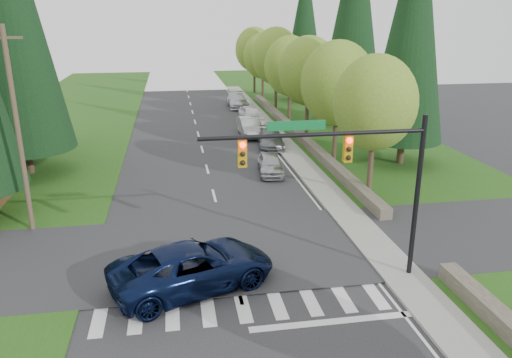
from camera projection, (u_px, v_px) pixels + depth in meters
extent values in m
cube|color=#234E14|center=(387.00, 164.00, 36.33)|extent=(14.00, 110.00, 0.06)
cube|color=#234E14|center=(7.00, 183.00, 32.21)|extent=(14.00, 110.00, 0.06)
cube|color=#28282B|center=(228.00, 251.00, 23.05)|extent=(120.00, 8.00, 0.10)
cube|color=gray|center=(299.00, 160.00, 37.22)|extent=(1.80, 80.00, 0.13)
cube|color=gray|center=(287.00, 160.00, 37.09)|extent=(0.20, 80.00, 0.13)
cube|color=#4C4438|center=(295.00, 132.00, 44.89)|extent=(0.70, 40.00, 0.70)
cylinder|color=black|center=(417.00, 199.00, 19.84)|extent=(0.20, 0.20, 6.80)
cylinder|color=black|center=(315.00, 135.00, 18.28)|extent=(8.60, 0.16, 0.16)
cube|color=#0C662D|center=(296.00, 126.00, 18.11)|extent=(2.20, 0.04, 0.35)
cube|color=#BF8C0C|center=(348.00, 149.00, 18.68)|extent=(0.32, 0.24, 1.00)
sphere|color=#FF0C05|center=(350.00, 141.00, 18.44)|extent=(0.22, 0.22, 0.22)
cube|color=#BF8C0C|center=(242.00, 154.00, 18.04)|extent=(0.32, 0.24, 1.00)
sphere|color=#FF0C05|center=(243.00, 145.00, 17.80)|extent=(0.22, 0.22, 0.22)
cylinder|color=#473828|center=(18.00, 134.00, 23.71)|extent=(0.24, 0.24, 10.00)
cube|color=#473828|center=(4.00, 38.00, 22.33)|extent=(1.60, 0.10, 0.12)
cylinder|color=#38281C|center=(371.00, 157.00, 29.37)|extent=(0.32, 0.32, 4.76)
ellipsoid|color=#557720|center=(375.00, 103.00, 28.36)|extent=(4.80, 4.80, 5.52)
cylinder|color=#38281C|center=(335.00, 130.00, 35.92)|extent=(0.32, 0.32, 4.93)
ellipsoid|color=#557720|center=(338.00, 83.00, 34.87)|extent=(5.20, 5.20, 5.98)
cylinder|color=#38281C|center=(307.00, 112.00, 42.42)|extent=(0.32, 0.32, 5.04)
ellipsoid|color=#557720|center=(308.00, 71.00, 41.35)|extent=(5.00, 5.00, 5.75)
cylinder|color=#38281C|center=(289.00, 100.00, 49.02)|extent=(0.32, 0.32, 4.82)
ellipsoid|color=#557720|center=(290.00, 66.00, 48.00)|extent=(5.00, 5.00, 5.75)
cylinder|color=#38281C|center=(276.00, 88.00, 55.54)|extent=(0.32, 0.32, 5.15)
ellipsoid|color=#557720|center=(276.00, 56.00, 54.44)|extent=(5.40, 5.40, 6.21)
cylinder|color=#38281C|center=(263.00, 82.00, 62.13)|extent=(0.32, 0.32, 4.70)
ellipsoid|color=#557720|center=(263.00, 56.00, 61.13)|extent=(4.80, 4.80, 5.52)
cylinder|color=#38281C|center=(254.00, 75.00, 68.66)|extent=(0.32, 0.32, 4.98)
ellipsoid|color=#557720|center=(254.00, 49.00, 67.59)|extent=(5.20, 5.20, 5.98)
cylinder|color=#38281C|center=(29.00, 159.00, 33.94)|extent=(0.50, 0.50, 2.00)
cylinder|color=#38281C|center=(22.00, 140.00, 39.24)|extent=(0.50, 0.50, 2.00)
cone|color=black|center=(3.00, 16.00, 36.32)|extent=(5.78, 5.78, 17.00)
cylinder|color=#38281C|center=(401.00, 150.00, 36.18)|extent=(0.50, 0.50, 2.00)
cone|color=black|center=(413.00, 24.00, 33.42)|extent=(5.44, 5.44, 16.00)
cylinder|color=#38281C|center=(348.00, 114.00, 49.45)|extent=(0.50, 0.50, 2.00)
cone|color=black|center=(354.00, 10.00, 46.37)|extent=(6.12, 6.12, 18.00)
cylinder|color=#38281C|center=(303.00, 93.00, 62.40)|extent=(0.50, 0.50, 2.00)
cone|color=black|center=(305.00, 24.00, 59.79)|extent=(5.10, 5.10, 15.00)
imported|color=#0B1537|center=(193.00, 267.00, 19.70)|extent=(7.19, 5.09, 1.82)
imported|color=#ADADB2|center=(271.00, 164.00, 33.95)|extent=(2.06, 4.23, 1.39)
imported|color=slate|center=(271.00, 139.00, 40.72)|extent=(2.61, 5.12, 1.42)
imported|color=#B4B4B9|center=(250.00, 127.00, 44.59)|extent=(1.82, 5.03, 1.65)
imported|color=silver|center=(251.00, 114.00, 50.21)|extent=(2.23, 4.94, 1.64)
imported|color=#BCBCC1|center=(237.00, 101.00, 58.35)|extent=(2.31, 5.49, 1.58)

